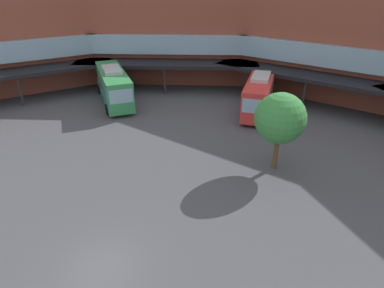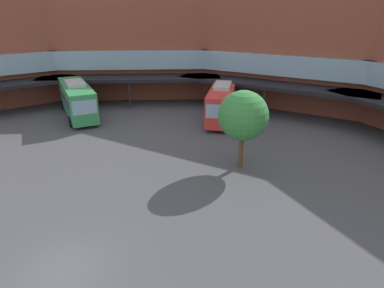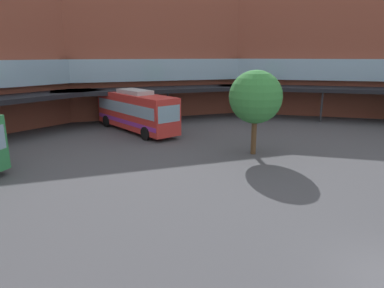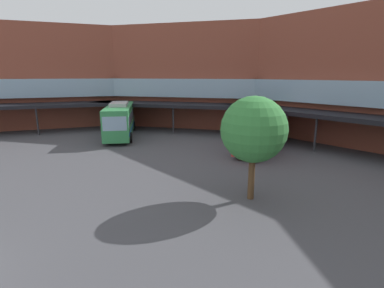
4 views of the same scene
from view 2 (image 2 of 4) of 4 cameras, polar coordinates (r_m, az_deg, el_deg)
name	(u,v)px [view 2 (image 2 of 4)]	position (r m, az deg, el deg)	size (l,w,h in m)	color
ground_plane	(62,271)	(17.04, -21.59, -19.88)	(117.23, 117.23, 0.00)	#47474C
station_building	(175,67)	(30.10, -2.99, 13.23)	(74.84, 46.90, 13.06)	brown
bus_1	(222,101)	(35.76, 5.26, 7.44)	(3.21, 10.49, 3.78)	red
bus_3	(77,99)	(38.53, -19.36, 7.42)	(8.67, 9.69, 3.86)	#338C4C
plaza_tree	(243,116)	(23.76, 8.88, 4.84)	(3.63, 3.63, 5.83)	brown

